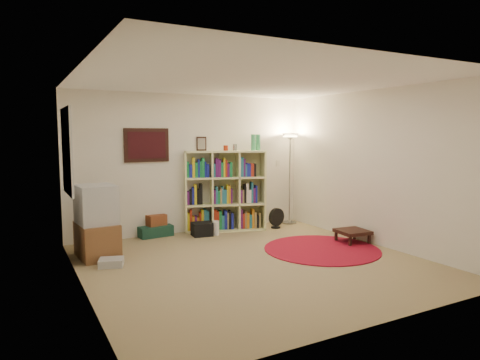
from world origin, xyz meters
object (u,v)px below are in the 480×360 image
at_px(bookshelf, 224,192).
at_px(suitcase, 154,231).
at_px(side_table, 353,232).
at_px(floor_lamp, 290,149).
at_px(tv_stand, 97,223).
at_px(floor_fan, 276,218).

relative_size(bookshelf, suitcase, 2.90).
bearing_deg(side_table, floor_lamp, 90.53).
relative_size(tv_stand, side_table, 2.06).
xyz_separation_m(bookshelf, side_table, (1.45, -1.87, -0.54)).
relative_size(floor_lamp, tv_stand, 1.71).
distance_m(bookshelf, floor_lamp, 1.64).
distance_m(tv_stand, suitcase, 1.50).
bearing_deg(side_table, floor_fan, 107.94).
height_order(floor_lamp, floor_fan, floor_lamp).
xyz_separation_m(floor_lamp, tv_stand, (-3.84, -0.67, -0.99)).
bearing_deg(floor_lamp, tv_stand, -170.07).
bearing_deg(suitcase, floor_fan, -17.55).
relative_size(floor_fan, suitcase, 0.63).
bearing_deg(bookshelf, floor_fan, -1.67).
bearing_deg(suitcase, tv_stand, -146.44).
bearing_deg(tv_stand, floor_fan, 1.69).
relative_size(bookshelf, tv_stand, 1.69).
height_order(floor_fan, side_table, floor_fan).
xyz_separation_m(tv_stand, suitcase, (1.12, 0.90, -0.42)).
distance_m(floor_fan, side_table, 1.61).
xyz_separation_m(floor_fan, tv_stand, (-3.36, -0.41, 0.32)).
height_order(bookshelf, tv_stand, bookshelf).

